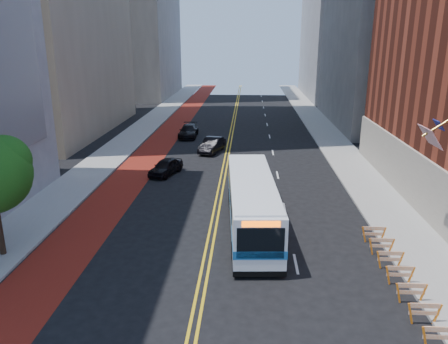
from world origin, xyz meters
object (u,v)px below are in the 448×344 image
car_c (189,131)px  transit_bus (252,203)px  car_a (166,167)px  car_b (212,145)px

car_c → transit_bus: bearing=-74.3°
car_a → car_c: size_ratio=0.80×
car_b → car_c: size_ratio=0.91×
car_a → car_c: car_c is taller
car_c → car_b: bearing=-64.3°
transit_bus → car_a: transit_bus is taller
transit_bus → car_a: (-7.52, 11.18, -1.05)m
transit_bus → car_b: (-4.08, 19.47, -0.99)m
transit_bus → car_b: 19.91m
car_b → car_c: car_b is taller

